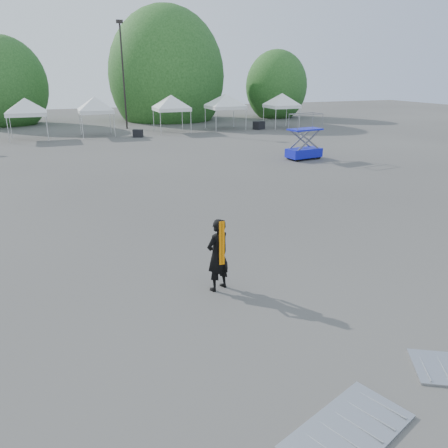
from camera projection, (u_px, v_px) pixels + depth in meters
name	position (u px, v px, depth m)	size (l,w,h in m)	color
ground	(201.00, 249.00, 13.84)	(120.00, 120.00, 0.00)	#474442
light_pole_east	(123.00, 69.00, 41.19)	(0.60, 0.25, 9.80)	black
tree_mid_w	(4.00, 86.00, 44.98)	(4.16, 4.16, 6.33)	#382314
tree_mid_e	(167.00, 76.00, 49.63)	(5.12, 5.12, 7.79)	#382314
tree_far_e	(276.00, 86.00, 52.73)	(3.84, 3.84, 5.84)	#382314
tent_d	(25.00, 101.00, 35.13)	(4.33, 4.33, 3.88)	silver
tent_e	(95.00, 100.00, 37.22)	(3.99, 3.99, 3.88)	silver
tent_f	(171.00, 98.00, 39.56)	(4.24, 4.24, 3.88)	silver
tent_g	(225.00, 97.00, 41.80)	(4.61, 4.61, 3.88)	silver
tent_h	(282.00, 96.00, 42.76)	(4.01, 4.01, 3.88)	silver
man	(218.00, 255.00, 10.96)	(0.82, 0.70, 1.90)	black
scissor_lift	(305.00, 137.00, 27.55)	(2.34, 1.41, 2.85)	#0C11A0
barrier_left	(348.00, 431.00, 6.76)	(2.43, 1.78, 0.07)	#A2A4A9
crate_mid	(138.00, 133.00, 37.42)	(0.81, 0.63, 0.63)	black
crate_east	(259.00, 125.00, 42.44)	(0.98, 0.76, 0.76)	black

